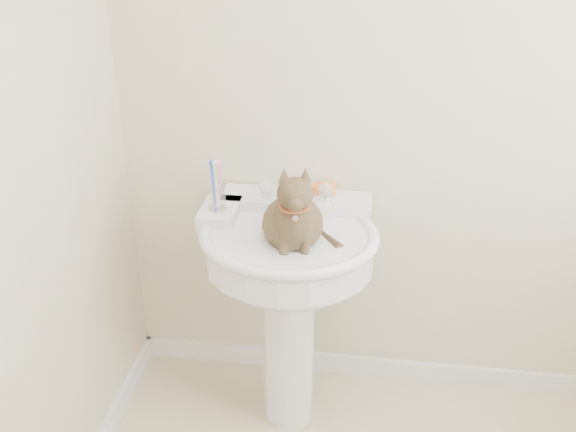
% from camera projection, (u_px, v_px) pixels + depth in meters
% --- Properties ---
extents(wall_back, '(2.20, 0.00, 2.50)m').
position_uv_depth(wall_back, '(419.00, 98.00, 2.34)').
color(wall_back, beige).
rests_on(wall_back, ground).
extents(baseboard_back, '(2.20, 0.02, 0.09)m').
position_uv_depth(baseboard_back, '(394.00, 369.00, 2.90)').
color(baseboard_back, white).
rests_on(baseboard_back, floor).
extents(pedestal_sink, '(0.64, 0.63, 0.88)m').
position_uv_depth(pedestal_sink, '(288.00, 269.00, 2.40)').
color(pedestal_sink, white).
rests_on(pedestal_sink, floor).
extents(faucet, '(0.28, 0.12, 0.14)m').
position_uv_depth(faucet, '(295.00, 191.00, 2.42)').
color(faucet, silver).
rests_on(faucet, pedestal_sink).
extents(soap_bar, '(0.09, 0.06, 0.03)m').
position_uv_depth(soap_bar, '(324.00, 189.00, 2.51)').
color(soap_bar, orange).
rests_on(soap_bar, pedestal_sink).
extents(toothbrush_cup, '(0.07, 0.07, 0.18)m').
position_uv_depth(toothbrush_cup, '(217.00, 197.00, 2.37)').
color(toothbrush_cup, silver).
rests_on(toothbrush_cup, pedestal_sink).
extents(cat, '(0.23, 0.29, 0.42)m').
position_uv_depth(cat, '(293.00, 220.00, 2.23)').
color(cat, brown).
rests_on(cat, pedestal_sink).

